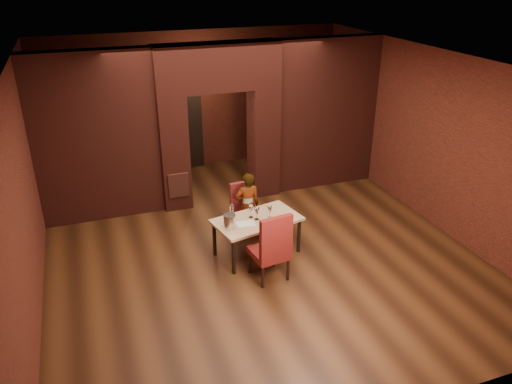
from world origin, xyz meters
TOP-DOWN VIEW (x-y plane):
  - floor at (0.00, 0.00)m, footprint 8.00×8.00m
  - ceiling at (0.00, 0.00)m, footprint 7.00×8.00m
  - wall_back at (0.00, 4.00)m, footprint 7.00×0.04m
  - wall_front at (0.00, -4.00)m, footprint 7.00×0.04m
  - wall_left at (-3.50, 0.00)m, footprint 0.04×8.00m
  - wall_right at (3.50, 0.00)m, footprint 0.04×8.00m
  - pillar_left at (-0.95, 2.00)m, footprint 0.55×0.55m
  - pillar_right at (0.95, 2.00)m, footprint 0.55×0.55m
  - lintel at (0.00, 2.00)m, footprint 2.45×0.55m
  - wing_wall_left at (-2.36, 2.00)m, footprint 2.28×0.35m
  - wing_wall_right at (2.36, 2.00)m, footprint 2.28×0.35m
  - vent_panel at (-0.95, 1.71)m, footprint 0.40×0.03m
  - rear_door at (-0.40, 3.94)m, footprint 0.90×0.08m
  - rear_door_frame at (-0.40, 3.90)m, footprint 1.02×0.04m
  - dining_table at (-0.04, -0.34)m, footprint 1.56×1.08m
  - chair_far at (-0.01, 0.34)m, footprint 0.47×0.47m
  - chair_near at (-0.11, -1.06)m, footprint 0.59×0.59m
  - person_seated at (0.00, 0.28)m, footprint 0.45×0.30m
  - wine_glass_a at (-0.12, -0.26)m, footprint 0.09×0.09m
  - wine_glass_b at (-0.05, -0.36)m, footprint 0.09×0.09m
  - wine_glass_c at (0.17, -0.37)m, footprint 0.09×0.09m
  - tasting_sheet at (-0.27, -0.44)m, footprint 0.32×0.25m
  - wine_bucket at (-0.57, -0.49)m, footprint 0.20×0.20m
  - water_bottle at (-0.44, -0.20)m, footprint 0.07×0.07m
  - potted_plant at (0.63, 0.32)m, footprint 0.48×0.45m

SIDE VIEW (x-z plane):
  - floor at x=0.00m, z-range 0.00..0.00m
  - potted_plant at x=0.63m, z-range 0.00..0.45m
  - dining_table at x=-0.04m, z-range 0.00..0.67m
  - chair_far at x=-0.01m, z-range 0.00..0.97m
  - vent_panel at x=-0.95m, z-range 0.30..0.80m
  - chair_near at x=-0.11m, z-range 0.00..1.17m
  - person_seated at x=0.00m, z-range 0.00..1.24m
  - tasting_sheet at x=-0.27m, z-range 0.67..0.67m
  - wine_glass_c at x=0.17m, z-range 0.67..0.88m
  - wine_glass_a at x=-0.12m, z-range 0.67..0.89m
  - wine_glass_b at x=-0.05m, z-range 0.67..0.89m
  - wine_bucket at x=-0.57m, z-range 0.67..0.91m
  - water_bottle at x=-0.44m, z-range 0.67..0.95m
  - rear_door at x=-0.40m, z-range 0.00..2.10m
  - rear_door_frame at x=-0.40m, z-range -0.06..2.16m
  - pillar_left at x=-0.95m, z-range 0.00..2.30m
  - pillar_right at x=0.95m, z-range 0.00..2.30m
  - wall_back at x=0.00m, z-range 0.00..3.20m
  - wall_front at x=0.00m, z-range 0.00..3.20m
  - wall_left at x=-3.50m, z-range 0.00..3.20m
  - wall_right at x=3.50m, z-range 0.00..3.20m
  - wing_wall_left at x=-2.36m, z-range 0.00..3.20m
  - wing_wall_right at x=2.36m, z-range 0.00..3.20m
  - lintel at x=0.00m, z-range 2.30..3.20m
  - ceiling at x=0.00m, z-range 3.18..3.22m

